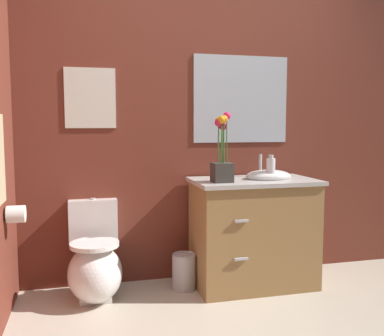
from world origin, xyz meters
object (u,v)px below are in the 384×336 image
(soap_bottle, at_px, (271,169))
(toilet_paper_roll, at_px, (16,214))
(vanity_cabinet, at_px, (253,231))
(flower_vase, at_px, (222,158))
(wall_poster, at_px, (90,98))
(trash_bin, at_px, (184,271))
(toilet, at_px, (95,265))
(wall_mirror, at_px, (241,99))

(soap_bottle, distance_m, toilet_paper_roll, 1.80)
(vanity_cabinet, height_order, flower_vase, flower_vase)
(flower_vase, bearing_deg, wall_poster, 156.67)
(soap_bottle, relative_size, toilet_paper_roll, 1.72)
(vanity_cabinet, height_order, toilet_paper_roll, vanity_cabinet)
(trash_bin, height_order, wall_poster, wall_poster)
(toilet_paper_roll, bearing_deg, trash_bin, 10.74)
(trash_bin, bearing_deg, wall_poster, 159.45)
(flower_vase, bearing_deg, trash_bin, 149.84)
(toilet, height_order, wall_poster, wall_poster)
(wall_mirror, bearing_deg, toilet, -167.40)
(soap_bottle, bearing_deg, trash_bin, 169.66)
(trash_bin, distance_m, toilet_paper_roll, 1.28)
(toilet, relative_size, wall_poster, 1.54)
(toilet, distance_m, trash_bin, 0.67)
(trash_bin, relative_size, wall_mirror, 0.34)
(toilet, relative_size, soap_bottle, 3.66)
(toilet, relative_size, wall_mirror, 0.86)
(soap_bottle, distance_m, trash_bin, 1.02)
(toilet, xyz_separation_m, flower_vase, (0.91, -0.12, 0.76))
(wall_mirror, relative_size, toilet_paper_roll, 7.27)
(toilet_paper_roll, bearing_deg, toilet, 22.18)
(wall_mirror, xyz_separation_m, toilet_paper_roll, (-1.68, -0.46, -0.77))
(vanity_cabinet, xyz_separation_m, soap_bottle, (0.10, -0.07, 0.49))
(wall_poster, height_order, toilet_paper_roll, wall_poster)
(wall_poster, relative_size, toilet_paper_roll, 4.06)
(toilet_paper_roll, bearing_deg, wall_mirror, 15.45)
(soap_bottle, xyz_separation_m, wall_poster, (-1.30, 0.36, 0.53))
(flower_vase, distance_m, toilet_paper_roll, 1.43)
(soap_bottle, relative_size, wall_mirror, 0.24)
(toilet_paper_roll, bearing_deg, flower_vase, 2.97)
(toilet, height_order, soap_bottle, soap_bottle)
(toilet, xyz_separation_m, wall_mirror, (1.20, 0.27, 1.21))
(toilet, relative_size, trash_bin, 2.54)
(vanity_cabinet, distance_m, toilet_paper_roll, 1.71)
(trash_bin, bearing_deg, toilet_paper_roll, -169.26)
(soap_bottle, xyz_separation_m, toilet_paper_roll, (-1.78, -0.10, -0.24))
(flower_vase, height_order, wall_mirror, wall_mirror)
(flower_vase, height_order, toilet_paper_roll, flower_vase)
(trash_bin, distance_m, wall_poster, 1.48)
(soap_bottle, xyz_separation_m, wall_mirror, (-0.11, 0.36, 0.53))
(vanity_cabinet, distance_m, trash_bin, 0.62)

